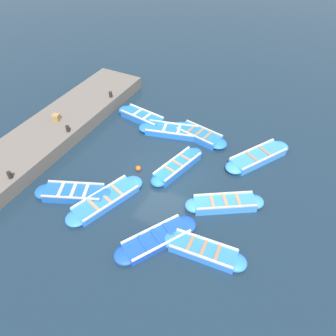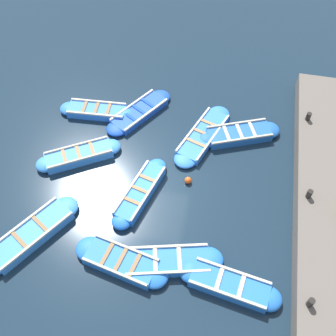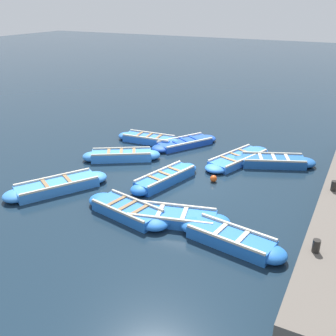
% 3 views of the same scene
% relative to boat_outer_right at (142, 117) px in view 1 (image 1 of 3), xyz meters
% --- Properties ---
extents(ground_plane, '(120.00, 120.00, 0.00)m').
position_rel_boat_outer_right_xyz_m(ground_plane, '(3.33, -3.63, -0.20)').
color(ground_plane, '#162838').
extents(boat_outer_right, '(3.53, 1.35, 0.45)m').
position_rel_boat_outer_right_xyz_m(boat_outer_right, '(0.00, 0.00, 0.00)').
color(boat_outer_right, blue).
rests_on(boat_outer_right, ground).
extents(boat_alongside, '(1.62, 3.60, 0.44)m').
position_rel_boat_outer_right_xyz_m(boat_alongside, '(3.74, -2.92, -0.01)').
color(boat_alongside, blue).
rests_on(boat_alongside, ground).
extents(boat_inner_gap, '(3.47, 1.09, 0.40)m').
position_rel_boat_outer_right_xyz_m(boat_inner_gap, '(6.73, -6.79, -0.03)').
color(boat_inner_gap, blue).
rests_on(boat_inner_gap, ground).
extents(boat_stern_in, '(2.87, 3.91, 0.43)m').
position_rel_boat_outer_right_xyz_m(boat_stern_in, '(7.07, -0.40, -0.01)').
color(boat_stern_in, '#3884E0').
rests_on(boat_stern_in, ground).
extents(boat_outer_left, '(2.21, 4.07, 0.37)m').
position_rel_boat_outer_right_xyz_m(boat_outer_left, '(1.84, -6.33, -0.04)').
color(boat_outer_left, blue).
rests_on(boat_outer_left, ground).
extents(boat_broadside, '(3.71, 2.26, 0.43)m').
position_rel_boat_outer_right_xyz_m(boat_broadside, '(0.35, -6.68, -0.01)').
color(boat_broadside, '#1E59AD').
rests_on(boat_broadside, ground).
extents(boat_far_corner, '(3.41, 2.54, 0.45)m').
position_rel_boat_outer_right_xyz_m(boat_far_corner, '(6.64, -4.16, -0.00)').
color(boat_far_corner, '#3884E0').
rests_on(boat_far_corner, ground).
extents(boat_drifting, '(3.52, 1.58, 0.42)m').
position_rel_boat_outer_right_xyz_m(boat_drifting, '(3.67, -0.05, -0.02)').
color(boat_drifting, blue).
rests_on(boat_drifting, ground).
extents(boat_end_of_row, '(2.68, 3.61, 0.35)m').
position_rel_boat_outer_right_xyz_m(boat_end_of_row, '(4.86, -7.14, -0.05)').
color(boat_end_of_row, '#1947B7').
rests_on(boat_end_of_row, ground).
extents(boat_tucked, '(3.93, 1.87, 0.40)m').
position_rel_boat_outer_right_xyz_m(boat_tucked, '(2.15, -0.39, -0.03)').
color(boat_tucked, blue).
rests_on(boat_tucked, ground).
extents(quay_wall, '(3.09, 13.91, 0.74)m').
position_rel_boat_outer_right_xyz_m(quay_wall, '(-3.57, -3.63, 0.17)').
color(quay_wall, '#605951').
rests_on(quay_wall, ground).
extents(bollard_north, '(0.20, 0.20, 0.35)m').
position_rel_boat_outer_right_xyz_m(bollard_north, '(-2.37, -7.59, 0.72)').
color(bollard_north, black).
rests_on(bollard_north, quay_wall).
extents(bollard_mid_north, '(0.20, 0.20, 0.35)m').
position_rel_boat_outer_right_xyz_m(bollard_mid_north, '(-2.37, -3.63, 0.72)').
color(bollard_mid_north, black).
rests_on(bollard_mid_north, quay_wall).
extents(bollard_mid_south, '(0.20, 0.20, 0.35)m').
position_rel_boat_outer_right_xyz_m(bollard_mid_south, '(-2.37, 0.33, 0.72)').
color(bollard_mid_south, black).
rests_on(bollard_mid_south, quay_wall).
extents(wooden_crate, '(0.46, 0.46, 0.37)m').
position_rel_boat_outer_right_xyz_m(wooden_crate, '(-3.62, -3.11, 0.73)').
color(wooden_crate, olive).
rests_on(wooden_crate, quay_wall).
extents(buoy_orange_near, '(0.27, 0.27, 0.27)m').
position_rel_boat_outer_right_xyz_m(buoy_orange_near, '(2.06, -3.88, -0.06)').
color(buoy_orange_near, '#E05119').
rests_on(buoy_orange_near, ground).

